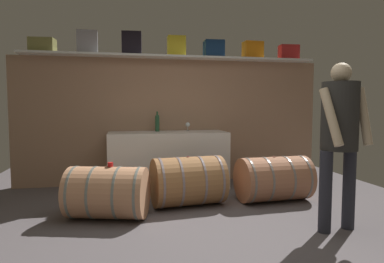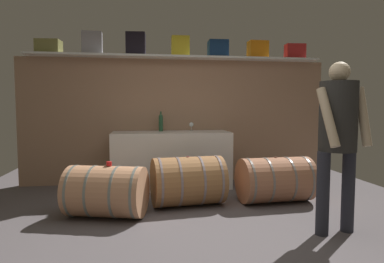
# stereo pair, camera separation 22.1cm
# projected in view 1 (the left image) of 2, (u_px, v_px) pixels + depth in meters

# --- Properties ---
(ground_plane) EXTENTS (6.33, 8.24, 0.02)m
(ground_plane) POSITION_uv_depth(u_px,v_px,m) (198.00, 217.00, 3.91)
(ground_plane) COLOR #554F51
(back_wall_panel) EXTENTS (5.13, 0.10, 2.06)m
(back_wall_panel) POSITION_uv_depth(u_px,v_px,m) (174.00, 121.00, 5.68)
(back_wall_panel) COLOR #A07A5F
(back_wall_panel) RESTS_ON ground
(high_shelf_board) EXTENTS (4.72, 0.40, 0.03)m
(high_shelf_board) POSITION_uv_depth(u_px,v_px,m) (175.00, 57.00, 5.45)
(high_shelf_board) COLOR silver
(high_shelf_board) RESTS_ON back_wall_panel
(toolcase_olive) EXTENTS (0.37, 0.28, 0.21)m
(toolcase_olive) POSITION_uv_depth(u_px,v_px,m) (43.00, 45.00, 5.04)
(toolcase_olive) COLOR olive
(toolcase_olive) RESTS_ON high_shelf_board
(toolcase_grey) EXTENTS (0.31, 0.22, 0.35)m
(toolcase_grey) POSITION_uv_depth(u_px,v_px,m) (87.00, 42.00, 5.17)
(toolcase_grey) COLOR gray
(toolcase_grey) RESTS_ON high_shelf_board
(toolcase_black) EXTENTS (0.32, 0.27, 0.36)m
(toolcase_black) POSITION_uv_depth(u_px,v_px,m) (132.00, 44.00, 5.30)
(toolcase_black) COLOR black
(toolcase_black) RESTS_ON high_shelf_board
(toolcase_yellow) EXTENTS (0.29, 0.22, 0.32)m
(toolcase_yellow) POSITION_uv_depth(u_px,v_px,m) (176.00, 46.00, 5.45)
(toolcase_yellow) COLOR yellow
(toolcase_yellow) RESTS_ON high_shelf_board
(toolcase_navy) EXTENTS (0.33, 0.30, 0.27)m
(toolcase_navy) POSITION_uv_depth(u_px,v_px,m) (214.00, 49.00, 5.57)
(toolcase_navy) COLOR navy
(toolcase_navy) RESTS_ON high_shelf_board
(toolcase_orange) EXTENTS (0.33, 0.22, 0.29)m
(toolcase_orange) POSITION_uv_depth(u_px,v_px,m) (253.00, 50.00, 5.71)
(toolcase_orange) COLOR orange
(toolcase_orange) RESTS_ON high_shelf_board
(toolcase_red) EXTENTS (0.34, 0.20, 0.25)m
(toolcase_red) POSITION_uv_depth(u_px,v_px,m) (289.00, 53.00, 5.85)
(toolcase_red) COLOR red
(toolcase_red) RESTS_ON high_shelf_board
(work_cabinet) EXTENTS (1.85, 0.68, 0.88)m
(work_cabinet) POSITION_uv_depth(u_px,v_px,m) (168.00, 160.00, 5.30)
(work_cabinet) COLOR white
(work_cabinet) RESTS_ON ground
(wine_bottle_green) EXTENTS (0.07, 0.07, 0.32)m
(wine_bottle_green) POSITION_uv_depth(u_px,v_px,m) (157.00, 122.00, 5.39)
(wine_bottle_green) COLOR #285235
(wine_bottle_green) RESTS_ON work_cabinet
(wine_glass) EXTENTS (0.07, 0.07, 0.14)m
(wine_glass) POSITION_uv_depth(u_px,v_px,m) (188.00, 125.00, 5.50)
(wine_glass) COLOR white
(wine_glass) RESTS_ON work_cabinet
(wine_barrel_near) EXTENTS (1.01, 0.80, 0.60)m
(wine_barrel_near) POSITION_uv_depth(u_px,v_px,m) (108.00, 192.00, 3.82)
(wine_barrel_near) COLOR tan
(wine_barrel_near) RESTS_ON ground
(wine_barrel_far) EXTENTS (0.98, 0.65, 0.61)m
(wine_barrel_far) POSITION_uv_depth(u_px,v_px,m) (274.00, 179.00, 4.53)
(wine_barrel_far) COLOR #A46949
(wine_barrel_far) RESTS_ON ground
(wine_barrel_flank) EXTENTS (0.97, 0.72, 0.64)m
(wine_barrel_flank) POSITION_uv_depth(u_px,v_px,m) (188.00, 181.00, 4.33)
(wine_barrel_flank) COLOR #98663B
(wine_barrel_flank) RESTS_ON ground
(tasting_cup) EXTENTS (0.06, 0.06, 0.05)m
(tasting_cup) POSITION_uv_depth(u_px,v_px,m) (110.00, 164.00, 3.81)
(tasting_cup) COLOR red
(tasting_cup) RESTS_ON wine_barrel_near
(winemaker_pouring) EXTENTS (0.54, 0.48, 1.72)m
(winemaker_pouring) POSITION_uv_depth(u_px,v_px,m) (340.00, 129.00, 3.39)
(winemaker_pouring) COLOR #282932
(winemaker_pouring) RESTS_ON ground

